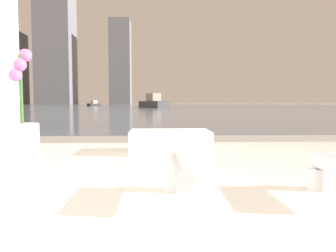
% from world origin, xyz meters
% --- Properties ---
extents(faucet_near, '(0.04, 0.19, 0.08)m').
position_xyz_m(faucet_near, '(-0.03, 0.19, 0.63)').
color(faucet_near, silver).
rests_on(faucet_near, bathtub).
extents(faucet_far, '(0.04, 0.19, 0.08)m').
position_xyz_m(faucet_far, '(0.27, 0.19, 0.63)').
color(faucet_far, silver).
rests_on(faucet_far, bathtub).
extents(potted_orchid, '(0.12, 0.12, 0.37)m').
position_xyz_m(potted_orchid, '(-0.55, 0.80, 0.68)').
color(potted_orchid, silver).
rests_on(potted_orchid, bathtub).
extents(towel_stack, '(0.29, 0.18, 0.08)m').
position_xyz_m(towel_stack, '(-0.02, 0.77, 0.62)').
color(towel_stack, white).
rests_on(towel_stack, bathtub).
extents(harbor_water, '(180.00, 110.00, 0.01)m').
position_xyz_m(harbor_water, '(0.00, 62.00, 0.01)').
color(harbor_water, slate).
rests_on(harbor_water, ground_plane).
extents(harbor_boat_0, '(4.22, 5.44, 1.97)m').
position_xyz_m(harbor_boat_0, '(-0.16, 44.69, 0.70)').
color(harbor_boat_0, '#4C4C51').
rests_on(harbor_boat_0, harbor_water).
extents(harbor_boat_2, '(2.45, 2.99, 1.09)m').
position_xyz_m(harbor_boat_2, '(-11.80, 64.25, 0.40)').
color(harbor_boat_2, '#2D2D33').
rests_on(harbor_boat_2, harbor_water).
extents(skyline_tower_0, '(8.15, 8.00, 24.74)m').
position_xyz_m(skyline_tower_0, '(-49.61, 118.00, 12.37)').
color(skyline_tower_0, slate).
rests_on(skyline_tower_0, ground_plane).
extents(skyline_tower_1, '(11.98, 12.69, 62.65)m').
position_xyz_m(skyline_tower_1, '(-34.53, 118.00, 31.32)').
color(skyline_tower_1, slate).
rests_on(skyline_tower_1, ground_plane).
extents(skyline_tower_2, '(7.27, 8.82, 29.65)m').
position_xyz_m(skyline_tower_2, '(-11.96, 118.00, 14.82)').
color(skyline_tower_2, slate).
rests_on(skyline_tower_2, ground_plane).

